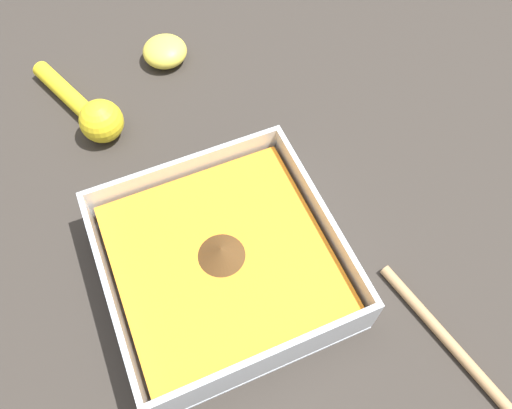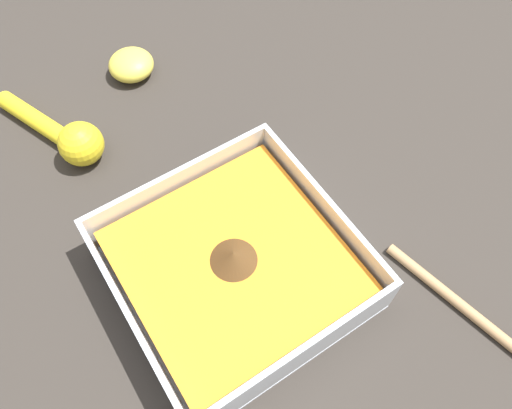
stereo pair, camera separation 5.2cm
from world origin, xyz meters
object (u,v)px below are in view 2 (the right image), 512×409
Objects in this scene: square_dish at (234,268)px; lemon_squeezer at (67,137)px; lemon_half at (131,65)px; wooden_spoon at (485,324)px.

square_dish is 1.35× the size of lemon_squeezer.
lemon_squeezer is (-0.27, -0.08, -0.00)m from square_dish.
square_dish is 0.29m from lemon_squeezer.
lemon_squeezer is 2.78× the size of lemon_half.
square_dish reaches higher than wooden_spoon.
square_dish is at bearing -4.68° from lemon_squeezer.
lemon_squeezer is 0.79× the size of wooden_spoon.
lemon_squeezer is at bearing -160.89° from wooden_spoon.
lemon_half reaches higher than wooden_spoon.
wooden_spoon is at bearing 9.12° from lemon_squeezer.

